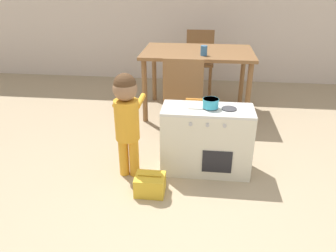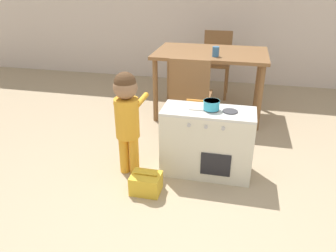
{
  "view_description": "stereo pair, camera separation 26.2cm",
  "coord_description": "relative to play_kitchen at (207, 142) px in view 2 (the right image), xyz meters",
  "views": [
    {
      "loc": [
        -0.0,
        -1.6,
        1.54
      ],
      "look_at": [
        -0.27,
        0.75,
        0.43
      ],
      "focal_mm": 35.0,
      "sensor_mm": 36.0,
      "label": 1
    },
    {
      "loc": [
        0.26,
        -1.56,
        1.54
      ],
      "look_at": [
        -0.27,
        0.75,
        0.43
      ],
      "focal_mm": 35.0,
      "sensor_mm": 36.0,
      "label": 2
    }
  ],
  "objects": [
    {
      "name": "toy_basket",
      "position": [
        -0.41,
        -0.38,
        -0.21
      ],
      "size": [
        0.23,
        0.18,
        0.17
      ],
      "color": "gold",
      "rests_on": "ground_plane"
    },
    {
      "name": "toy_pot",
      "position": [
        0.01,
        0.0,
        0.33
      ],
      "size": [
        0.26,
        0.13,
        0.07
      ],
      "color": "#38B2D6",
      "rests_on": "play_kitchen"
    },
    {
      "name": "ground_plane",
      "position": [
        -0.04,
        -0.82,
        -0.28
      ],
      "size": [
        16.0,
        16.0,
        0.0
      ],
      "primitive_type": "plane",
      "color": "tan"
    },
    {
      "name": "dining_chair_near",
      "position": [
        -0.23,
        0.58,
        0.18
      ],
      "size": [
        0.37,
        0.37,
        0.84
      ],
      "color": "brown",
      "rests_on": "ground_plane"
    },
    {
      "name": "dining_chair_far",
      "position": [
        -0.12,
        1.99,
        0.18
      ],
      "size": [
        0.37,
        0.37,
        0.84
      ],
      "rotation": [
        0.0,
        0.0,
        3.14
      ],
      "color": "brown",
      "rests_on": "ground_plane"
    },
    {
      "name": "child_figure",
      "position": [
        -0.63,
        -0.14,
        0.28
      ],
      "size": [
        0.22,
        0.35,
        0.87
      ],
      "color": "gold",
      "rests_on": "ground_plane"
    },
    {
      "name": "cup_on_table",
      "position": [
        -0.06,
        1.06,
        0.51
      ],
      "size": [
        0.07,
        0.07,
        0.1
      ],
      "color": "teal",
      "rests_on": "dining_table"
    },
    {
      "name": "play_kitchen",
      "position": [
        0.0,
        0.0,
        0.0
      ],
      "size": [
        0.73,
        0.33,
        0.57
      ],
      "color": "silver",
      "rests_on": "ground_plane"
    },
    {
      "name": "dining_table",
      "position": [
        -0.13,
        1.29,
        0.37
      ],
      "size": [
        1.24,
        0.81,
        0.74
      ],
      "color": "brown",
      "rests_on": "ground_plane"
    }
  ]
}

